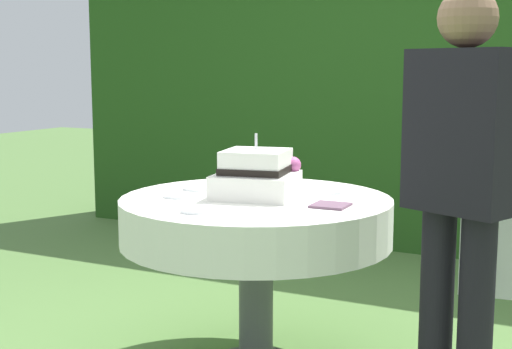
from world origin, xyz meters
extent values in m
cube|color=#234C19|center=(0.00, 2.64, 1.20)|extent=(5.58, 0.63, 2.40)
cylinder|color=#4C4C51|center=(0.00, 0.00, 0.37)|extent=(0.15, 0.15, 0.75)
cylinder|color=olive|center=(0.00, 0.00, 0.76)|extent=(1.15, 1.15, 0.03)
cylinder|color=white|center=(0.00, 0.00, 0.68)|extent=(1.18, 1.18, 0.19)
cube|color=white|center=(-0.01, 0.02, 0.83)|extent=(0.39, 0.39, 0.10)
cube|color=white|center=(-0.01, 0.02, 0.93)|extent=(0.31, 0.31, 0.10)
cube|color=black|center=(-0.01, 0.02, 0.90)|extent=(0.32, 0.32, 0.03)
sphere|color=#C6599E|center=(0.10, 0.17, 0.91)|extent=(0.07, 0.07, 0.07)
cylinder|color=silver|center=(-0.01, 0.02, 1.02)|extent=(0.01, 0.01, 0.07)
cylinder|color=white|center=(-0.31, -0.14, 0.79)|extent=(0.13, 0.13, 0.01)
cylinder|color=white|center=(0.26, 0.27, 0.79)|extent=(0.11, 0.11, 0.01)
cylinder|color=white|center=(-0.07, -0.40, 0.79)|extent=(0.11, 0.11, 0.01)
cylinder|color=white|center=(-0.33, 0.07, 0.79)|extent=(0.14, 0.14, 0.01)
cube|color=#6B4C60|center=(0.36, -0.05, 0.79)|extent=(0.15, 0.15, 0.01)
cylinder|color=white|center=(0.86, 0.43, 0.23)|extent=(0.03, 0.03, 0.45)
cylinder|color=white|center=(0.89, 0.11, 0.23)|extent=(0.03, 0.03, 0.45)
cylinder|color=black|center=(0.99, -0.30, 0.42)|extent=(0.12, 0.12, 0.85)
cylinder|color=black|center=(0.84, -0.23, 0.42)|extent=(0.12, 0.12, 0.85)
cube|color=black|center=(0.92, -0.27, 1.12)|extent=(0.41, 0.32, 0.55)
sphere|color=#8C664C|center=(0.92, -0.27, 1.50)|extent=(0.20, 0.20, 0.20)
camera|label=1|loc=(1.39, -2.76, 1.34)|focal=50.88mm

